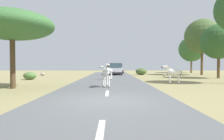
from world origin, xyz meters
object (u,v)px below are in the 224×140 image
Objects in this scene: car_0 at (118,69)px; car_1 at (116,69)px; zebra_3 at (174,72)px; bush_2 at (31,76)px; bush_4 at (142,72)px; zebra_2 at (171,71)px; rock_2 at (165,75)px; tree_4 at (220,42)px; zebra_0 at (107,73)px; tree_7 at (192,49)px; rock_3 at (44,74)px; zebra_1 at (108,71)px; tree_3 at (203,36)px; tree_0 at (13,26)px.

car_1 is (-0.47, -6.07, 0.00)m from car_0.
bush_2 is at bearing 78.85° from zebra_3.
bush_2 is at bearing -143.17° from bush_4.
zebra_2 reaches higher than rock_2.
rock_2 is at bearing -35.21° from zebra_2.
tree_4 is 14.01× the size of rock_2.
zebra_2 is 7.50m from bush_4.
zebra_3 is at bearing 106.39° from car_1.
zebra_0 is 1.27× the size of bush_2.
car_1 is 16.26m from tree_7.
bush_4 is (-7.60, 7.71, -3.63)m from tree_4.
bush_4 is 3.87× the size of rock_2.
tree_4 is at bearing -39.64° from zebra_3.
tree_7 is at bearing 35.28° from bush_2.
rock_3 is (-1.29, 7.49, -0.18)m from bush_2.
zebra_3 is 0.37× the size of car_0.
car_0 is 2.62× the size of bush_4.
bush_2 is (-8.95, -9.52, -0.46)m from car_1.
car_1 is at bearing -177.83° from bush_4.
tree_4 reaches higher than bush_2.
zebra_1 reaches higher than zebra_2.
tree_7 reaches higher than tree_4.
car_0 is at bearing 122.17° from rock_2.
zebra_0 reaches higher than rock_2.
bush_4 is (12.92, 9.67, 0.11)m from bush_2.
rock_3 is at bearing -176.71° from tree_3.
zebra_3 is 19.01m from rock_3.
tree_3 is at bearing -77.92° from zebra_2.
zebra_2 is at bearing 173.58° from tree_4.
car_0 is 0.54× the size of tree_3.
bush_2 is 16.59m from rock_2.
tree_0 reaches higher than rock_2.
zebra_0 is 15.26m from rock_2.
tree_7 is 26.44m from rock_3.
tree_4 is (-1.21, -6.84, -1.57)m from tree_3.
zebra_0 is 10.94m from bush_2.
bush_2 is (-23.23, -16.43, -4.05)m from tree_7.
zebra_0 is at bearing -166.73° from zebra_1.
zebra_1 is at bearing 83.87° from car_1.
zebra_2 is 2.18× the size of rock_3.
rock_2 is (6.04, -9.61, -0.70)m from car_0.
zebra_2 is 0.82× the size of bush_4.
car_0 reaches higher than zebra_2.
tree_0 is at bearing 69.80° from car_0.
rock_3 is (-9.31, 8.30, -0.68)m from zebra_1.
car_1 is at bearing -154.18° from tree_7.
zebra_2 is 0.17× the size of tree_3.
tree_7 reaches higher than rock_2.
rock_3 is (-10.71, -8.11, -0.64)m from car_0.
tree_0 is at bearing 152.30° from zebra_1.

